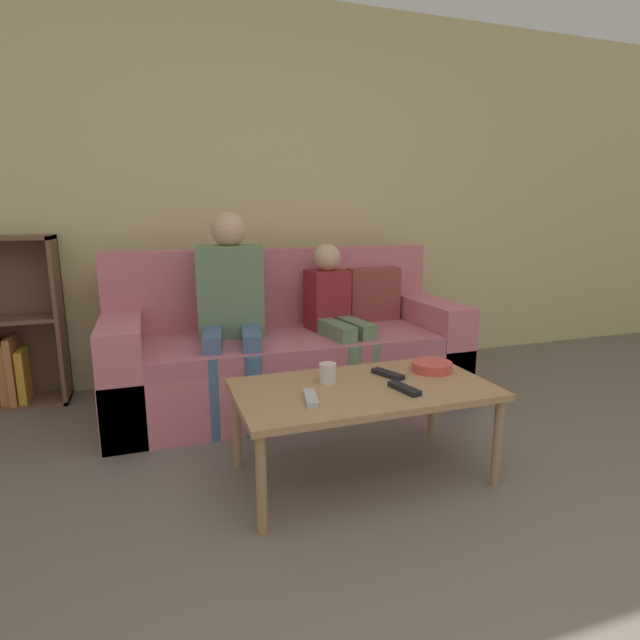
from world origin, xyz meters
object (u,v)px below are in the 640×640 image
at_px(person_child, 336,313).
at_px(tv_remote_0, 404,389).
at_px(coffee_table, 363,394).
at_px(person_adult, 231,299).
at_px(tv_remote_2, 311,398).
at_px(tv_remote_1, 388,374).
at_px(snack_bowl, 432,366).
at_px(cup_near, 328,373).
at_px(couch, 289,352).

height_order(person_child, tv_remote_0, person_child).
bearing_deg(coffee_table, person_adult, 113.50).
bearing_deg(tv_remote_2, tv_remote_1, 33.40).
distance_m(tv_remote_2, snack_bowl, 0.69).
xyz_separation_m(cup_near, snack_bowl, (0.53, -0.01, -0.02)).
xyz_separation_m(person_child, cup_near, (-0.35, -0.82, -0.09)).
bearing_deg(tv_remote_0, tv_remote_1, 71.60).
relative_size(tv_remote_1, tv_remote_2, 1.00).
height_order(coffee_table, tv_remote_2, tv_remote_2).
height_order(coffee_table, person_child, person_child).
xyz_separation_m(person_child, tv_remote_0, (-0.08, -1.03, -0.13)).
height_order(person_adult, tv_remote_2, person_adult).
bearing_deg(snack_bowl, coffee_table, -167.31).
relative_size(coffee_table, person_child, 1.14).
xyz_separation_m(couch, tv_remote_2, (-0.22, -1.13, 0.13)).
bearing_deg(cup_near, tv_remote_1, -2.65).
relative_size(cup_near, tv_remote_0, 0.50).
distance_m(person_child, tv_remote_1, 0.84).
relative_size(person_adult, tv_remote_0, 6.71).
xyz_separation_m(couch, cup_near, (-0.08, -0.94, 0.16)).
bearing_deg(couch, cup_near, -94.80).
height_order(person_adult, cup_near, person_adult).
height_order(tv_remote_2, snack_bowl, snack_bowl).
xyz_separation_m(coffee_table, tv_remote_0, (0.14, -0.11, 0.05)).
bearing_deg(cup_near, person_adult, 108.39).
relative_size(couch, tv_remote_0, 12.22).
bearing_deg(person_child, cup_near, -121.16).
xyz_separation_m(person_adult, tv_remote_1, (0.58, -0.87, -0.25)).
distance_m(couch, snack_bowl, 1.06).
xyz_separation_m(tv_remote_1, snack_bowl, (0.24, 0.00, 0.01)).
relative_size(person_adult, snack_bowl, 6.18).
distance_m(coffee_table, cup_near, 0.19).
bearing_deg(coffee_table, tv_remote_2, -162.36).
height_order(coffee_table, cup_near, cup_near).
bearing_deg(snack_bowl, person_adult, 133.18).
distance_m(couch, tv_remote_0, 1.18).
relative_size(couch, snack_bowl, 11.24).
xyz_separation_m(cup_near, tv_remote_0, (0.27, -0.21, -0.03)).
relative_size(coffee_table, tv_remote_1, 6.39).
xyz_separation_m(tv_remote_0, snack_bowl, (0.26, 0.20, 0.01)).
xyz_separation_m(tv_remote_1, tv_remote_2, (-0.43, -0.17, 0.00)).
relative_size(couch, person_child, 2.18).
relative_size(coffee_table, snack_bowl, 5.86).
height_order(tv_remote_0, tv_remote_1, same).
bearing_deg(person_child, person_adult, 168.47).
bearing_deg(cup_near, snack_bowl, -1.15).
relative_size(tv_remote_0, tv_remote_1, 1.00).
relative_size(coffee_table, cup_near, 12.73).
distance_m(couch, cup_near, 0.96).
distance_m(person_child, cup_near, 0.89).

